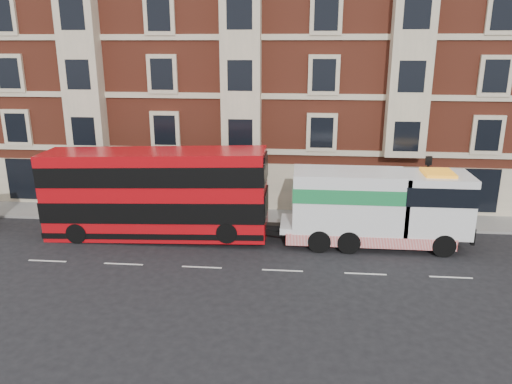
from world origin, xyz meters
TOP-DOWN VIEW (x-y plane):
  - ground at (0.00, 0.00)m, footprint 120.00×120.00m
  - sidewalk at (0.00, 7.50)m, footprint 90.00×3.00m
  - victorian_terrace at (0.50, 15.00)m, footprint 45.00×12.00m
  - lamp_post_west at (-6.00, 6.20)m, footprint 0.35×0.15m
  - lamp_post_east at (12.00, 6.20)m, footprint 0.35×0.15m
  - double_decker_bus at (-3.29, 3.73)m, footprint 12.41×2.85m
  - tow_truck at (8.77, 3.73)m, footprint 9.94×2.94m
  - pedestrian at (-6.40, 6.87)m, footprint 0.71×0.51m

SIDE VIEW (x-z plane):
  - ground at x=0.00m, z-range 0.00..0.00m
  - sidewalk at x=0.00m, z-range 0.00..0.15m
  - pedestrian at x=-6.40m, z-range 0.15..1.98m
  - tow_truck at x=8.77m, z-range 0.13..4.27m
  - double_decker_bus at x=-3.29m, z-range 0.15..5.17m
  - lamp_post_west at x=-6.00m, z-range 0.50..4.85m
  - lamp_post_east at x=12.00m, z-range 0.50..4.85m
  - victorian_terrace at x=0.50m, z-range -0.13..20.27m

